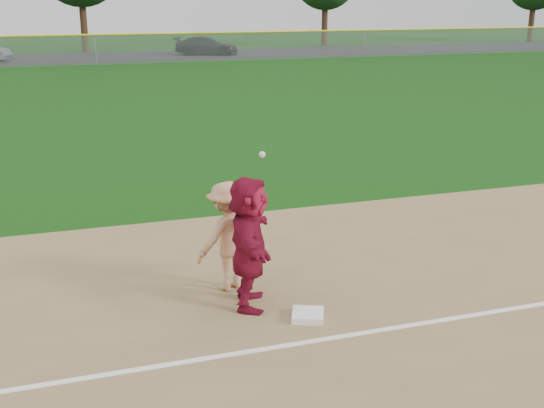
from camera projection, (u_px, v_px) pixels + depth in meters
name	position (u px, v px, depth m)	size (l,w,h in m)	color
ground	(303.00, 316.00, 10.08)	(160.00, 160.00, 0.00)	#11400C
foul_line	(324.00, 339.00, 9.35)	(60.00, 0.10, 0.01)	white
parking_asphalt	(91.00, 57.00, 51.87)	(120.00, 10.00, 0.01)	black
first_base	(308.00, 315.00, 9.95)	(0.46, 0.46, 0.10)	white
base_runner	(249.00, 242.00, 10.11)	(1.88, 0.60, 2.03)	maroon
car_right	(206.00, 46.00, 53.95)	(2.02, 4.96, 1.44)	black
first_base_play	(228.00, 236.00, 10.76)	(1.31, 1.18, 2.35)	#A6A6A9
outfield_fence	(94.00, 35.00, 45.85)	(110.00, 0.12, 110.00)	#999EA0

